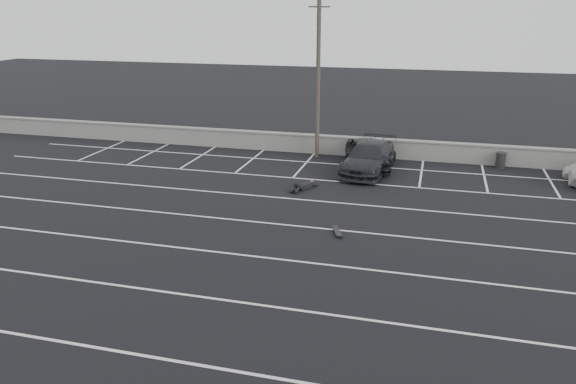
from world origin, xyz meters
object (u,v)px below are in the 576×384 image
(car_left, at_px, (367,154))
(utility_pole, at_px, (318,79))
(trash_bin, at_px, (501,160))
(skateboard, at_px, (337,232))
(car_right, at_px, (369,158))
(person, at_px, (306,183))

(car_left, relative_size, utility_pole, 0.51)
(trash_bin, bearing_deg, utility_pole, -178.34)
(car_left, height_order, skateboard, car_left)
(car_left, distance_m, car_right, 0.79)
(trash_bin, bearing_deg, person, -147.01)
(utility_pole, height_order, person, utility_pole)
(car_right, relative_size, trash_bin, 6.18)
(car_right, relative_size, skateboard, 5.88)
(car_right, xyz_separation_m, skateboard, (-0.06, -8.37, -0.65))
(car_left, xyz_separation_m, person, (-2.23, -4.07, -0.52))
(car_right, bearing_deg, person, -119.45)
(car_left, xyz_separation_m, skateboard, (0.13, -9.14, -0.66))
(trash_bin, xyz_separation_m, skateboard, (-6.52, -10.83, -0.33))
(car_left, bearing_deg, trash_bin, -4.92)
(trash_bin, distance_m, skateboard, 12.65)
(person, bearing_deg, car_left, 80.66)
(car_right, bearing_deg, trash_bin, 27.59)
(utility_pole, bearing_deg, skateboard, -73.82)
(skateboard, bearing_deg, car_right, 69.25)
(car_right, xyz_separation_m, trash_bin, (6.46, 2.46, -0.32))
(trash_bin, xyz_separation_m, person, (-8.88, -5.77, -0.20))
(trash_bin, relative_size, skateboard, 0.95)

